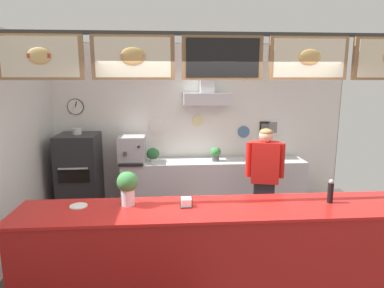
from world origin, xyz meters
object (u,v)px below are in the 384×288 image
object	(u,v)px
shop_worker	(264,181)
basil_vase	(128,186)
pizza_oven	(80,177)
potted_rosemary	(216,153)
napkin_holder	(186,203)
espresso_machine	(132,150)
potted_thyme	(270,152)
potted_sage	(254,153)
pepper_grinder	(331,191)
condiment_plate	(79,206)
potted_basil	(153,154)

from	to	relation	value
shop_worker	basil_vase	distance (m)	2.14
shop_worker	pizza_oven	bearing A→B (deg)	-6.86
potted_rosemary	napkin_holder	bearing A→B (deg)	-105.42
espresso_machine	potted_thyme	xyz separation A→B (m)	(2.40, 0.04, -0.09)
potted_sage	pizza_oven	bearing A→B (deg)	-178.23
pepper_grinder	espresso_machine	bearing A→B (deg)	135.18
shop_worker	espresso_machine	size ratio (longest dim) A/B	3.36
espresso_machine	condiment_plate	distance (m)	2.26
potted_rosemary	napkin_holder	distance (m)	2.39
basil_vase	condiment_plate	size ratio (longest dim) A/B	2.03
potted_thyme	napkin_holder	xyz separation A→B (m)	(-1.61, -2.34, 0.01)
pizza_oven	potted_basil	xyz separation A→B (m)	(1.22, 0.11, 0.34)
potted_sage	potted_thyme	distance (m)	0.29
potted_sage	pepper_grinder	distance (m)	2.33
pepper_grinder	napkin_holder	bearing A→B (deg)	179.90
basil_vase	pepper_grinder	world-z (taller)	basil_vase
potted_sage	espresso_machine	bearing A→B (deg)	-179.71
potted_thyme	potted_rosemary	bearing A→B (deg)	-177.82
basil_vase	potted_rosemary	bearing A→B (deg)	60.87
shop_worker	condiment_plate	bearing A→B (deg)	39.18
basil_vase	shop_worker	bearing A→B (deg)	32.53
potted_thyme	shop_worker	bearing A→B (deg)	-110.78
potted_rosemary	basil_vase	world-z (taller)	basil_vase
potted_thyme	basil_vase	world-z (taller)	basil_vase
potted_sage	potted_thyme	bearing A→B (deg)	4.81
shop_worker	potted_sage	bearing A→B (deg)	-84.40
potted_sage	potted_thyme	world-z (taller)	same
potted_rosemary	pepper_grinder	distance (m)	2.48
potted_basil	basil_vase	size ratio (longest dim) A/B	0.66
basil_vase	pepper_grinder	distance (m)	2.14
potted_thyme	basil_vase	distance (m)	3.16
pepper_grinder	potted_rosemary	bearing A→B (deg)	111.27
espresso_machine	potted_rosemary	xyz separation A→B (m)	(1.43, -0.00, -0.09)
pizza_oven	napkin_holder	xyz separation A→B (m)	(1.65, -2.22, 0.35)
shop_worker	pepper_grinder	distance (m)	1.30
shop_worker	potted_sage	world-z (taller)	shop_worker
potted_sage	basil_vase	size ratio (longest dim) A/B	0.59
shop_worker	potted_rosemary	distance (m)	1.22
espresso_machine	potted_sage	bearing A→B (deg)	0.29
potted_basil	condiment_plate	distance (m)	2.35
potted_thyme	basil_vase	size ratio (longest dim) A/B	0.60
espresso_machine	potted_basil	size ratio (longest dim) A/B	2.03
pizza_oven	espresso_machine	distance (m)	0.97
pepper_grinder	condiment_plate	distance (m)	2.65
potted_thyme	condiment_plate	size ratio (longest dim) A/B	1.21
pepper_grinder	potted_basil	bearing A→B (deg)	130.21
potted_sage	condiment_plate	bearing A→B (deg)	-137.28
pizza_oven	potted_thyme	xyz separation A→B (m)	(3.26, 0.12, 0.34)
shop_worker	potted_rosemary	xyz separation A→B (m)	(-0.55, 1.08, 0.17)
basil_vase	condiment_plate	world-z (taller)	basil_vase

